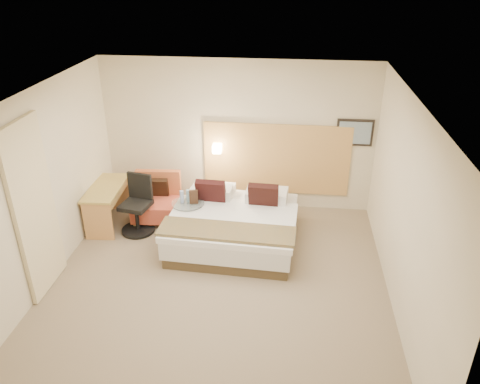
# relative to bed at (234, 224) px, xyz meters

# --- Properties ---
(floor) EXTENTS (4.80, 5.00, 0.02)m
(floor) POSITION_rel_bed_xyz_m (-0.10, -1.18, -0.33)
(floor) COLOR #826F57
(floor) RESTS_ON ground
(ceiling) EXTENTS (4.80, 5.00, 0.02)m
(ceiling) POSITION_rel_bed_xyz_m (-0.10, -1.18, 2.39)
(ceiling) COLOR white
(ceiling) RESTS_ON floor
(wall_back) EXTENTS (4.80, 0.02, 2.70)m
(wall_back) POSITION_rel_bed_xyz_m (-0.10, 1.33, 1.03)
(wall_back) COLOR beige
(wall_back) RESTS_ON floor
(wall_front) EXTENTS (4.80, 0.02, 2.70)m
(wall_front) POSITION_rel_bed_xyz_m (-0.10, -3.69, 1.03)
(wall_front) COLOR beige
(wall_front) RESTS_ON floor
(wall_left) EXTENTS (0.02, 5.00, 2.70)m
(wall_left) POSITION_rel_bed_xyz_m (-2.51, -1.18, 1.03)
(wall_left) COLOR beige
(wall_left) RESTS_ON floor
(wall_right) EXTENTS (0.02, 5.00, 2.70)m
(wall_right) POSITION_rel_bed_xyz_m (2.31, -1.18, 1.03)
(wall_right) COLOR beige
(wall_right) RESTS_ON floor
(headboard_panel) EXTENTS (2.60, 0.04, 1.30)m
(headboard_panel) POSITION_rel_bed_xyz_m (0.60, 1.29, 0.63)
(headboard_panel) COLOR tan
(headboard_panel) RESTS_ON wall_back
(art_frame) EXTENTS (0.62, 0.03, 0.47)m
(art_frame) POSITION_rel_bed_xyz_m (1.92, 1.30, 1.18)
(art_frame) COLOR black
(art_frame) RESTS_ON wall_back
(art_canvas) EXTENTS (0.54, 0.01, 0.39)m
(art_canvas) POSITION_rel_bed_xyz_m (1.92, 1.28, 1.18)
(art_canvas) COLOR #738B9F
(art_canvas) RESTS_ON wall_back
(lamp_arm) EXTENTS (0.02, 0.12, 0.02)m
(lamp_arm) POSITION_rel_bed_xyz_m (-0.45, 1.24, 0.83)
(lamp_arm) COLOR white
(lamp_arm) RESTS_ON wall_back
(lamp_shade) EXTENTS (0.15, 0.15, 0.15)m
(lamp_shade) POSITION_rel_bed_xyz_m (-0.45, 1.18, 0.83)
(lamp_shade) COLOR #F6E4BF
(lamp_shade) RESTS_ON wall_back
(curtain) EXTENTS (0.06, 0.90, 2.42)m
(curtain) POSITION_rel_bed_xyz_m (-2.46, -1.43, 0.90)
(curtain) COLOR beige
(curtain) RESTS_ON wall_left
(bottle_a) EXTENTS (0.08, 0.08, 0.21)m
(bottle_a) POSITION_rel_bed_xyz_m (-0.87, 0.13, 0.38)
(bottle_a) COLOR #97B2EA
(bottle_a) RESTS_ON side_table
(bottle_b) EXTENTS (0.08, 0.08, 0.21)m
(bottle_b) POSITION_rel_bed_xyz_m (-0.78, 0.18, 0.38)
(bottle_b) COLOR #8FBEDD
(bottle_b) RESTS_ON side_table
(menu_folder) EXTENTS (0.15, 0.08, 0.23)m
(menu_folder) POSITION_rel_bed_xyz_m (-0.68, 0.13, 0.39)
(menu_folder) COLOR #3A2417
(menu_folder) RESTS_ON side_table
(bed) EXTENTS (2.06, 2.01, 0.97)m
(bed) POSITION_rel_bed_xyz_m (0.00, 0.00, 0.00)
(bed) COLOR #483924
(bed) RESTS_ON floor
(lounge_chair) EXTENTS (0.84, 0.75, 0.84)m
(lounge_chair) POSITION_rel_bed_xyz_m (-1.44, 0.58, 0.02)
(lounge_chair) COLOR #AA8B50
(lounge_chair) RESTS_ON floor
(side_table) EXTENTS (0.63, 0.63, 0.59)m
(side_table) POSITION_rel_bed_xyz_m (-0.78, 0.13, 0.02)
(side_table) COLOR silver
(side_table) RESTS_ON floor
(desk) EXTENTS (0.58, 1.16, 0.71)m
(desk) POSITION_rel_bed_xyz_m (-2.22, 0.32, 0.24)
(desk) COLOR tan
(desk) RESTS_ON floor
(desk_chair) EXTENTS (0.66, 0.66, 0.99)m
(desk_chair) POSITION_rel_bed_xyz_m (-1.65, 0.16, 0.09)
(desk_chair) COLOR black
(desk_chair) RESTS_ON floor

